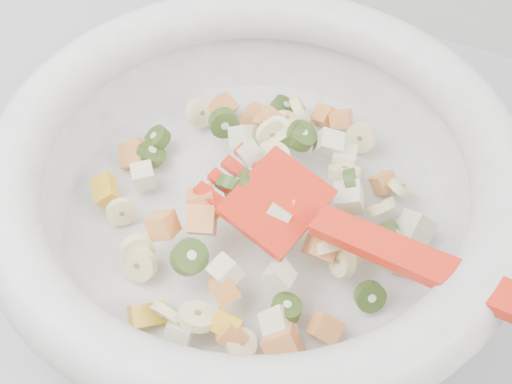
% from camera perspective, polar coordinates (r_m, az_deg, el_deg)
% --- Properties ---
extents(counter, '(2.00, 0.60, 0.90)m').
position_cam_1_polar(counter, '(0.99, -3.45, -14.72)').
color(counter, gray).
rests_on(counter, ground).
extents(mixing_bowl, '(0.50, 0.41, 0.13)m').
position_cam_1_polar(mixing_bowl, '(0.51, 0.06, 0.95)').
color(mixing_bowl, white).
rests_on(mixing_bowl, counter).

